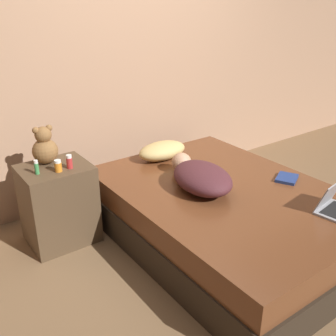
{
  "coord_description": "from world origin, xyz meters",
  "views": [
    {
      "loc": [
        -1.93,
        -1.9,
        1.81
      ],
      "look_at": [
        -0.37,
        0.26,
        0.63
      ],
      "focal_mm": 42.0,
      "sensor_mm": 36.0,
      "label": 1
    }
  ],
  "objects_px": {
    "bottle_orange": "(58,166)",
    "book": "(287,178)",
    "person_lying": "(201,176)",
    "bottle_red": "(69,162)",
    "pillow": "(162,151)",
    "bottle_green": "(37,167)",
    "laptop": "(334,205)",
    "teddy_bear": "(45,147)"
  },
  "relations": [
    {
      "from": "pillow",
      "to": "bottle_red",
      "type": "distance_m",
      "value": 0.94
    },
    {
      "from": "laptop",
      "to": "bottle_green",
      "type": "xyz_separation_m",
      "value": [
        -1.55,
        1.38,
        0.19
      ]
    },
    {
      "from": "pillow",
      "to": "teddy_bear",
      "type": "relative_size",
      "value": 1.57
    },
    {
      "from": "laptop",
      "to": "bottle_green",
      "type": "relative_size",
      "value": 2.94
    },
    {
      "from": "teddy_bear",
      "to": "bottle_orange",
      "type": "xyz_separation_m",
      "value": [
        0.01,
        -0.21,
        -0.08
      ]
    },
    {
      "from": "person_lying",
      "to": "teddy_bear",
      "type": "bearing_deg",
      "value": 153.25
    },
    {
      "from": "laptop",
      "to": "book",
      "type": "distance_m",
      "value": 0.54
    },
    {
      "from": "pillow",
      "to": "laptop",
      "type": "relative_size",
      "value": 1.49
    },
    {
      "from": "pillow",
      "to": "bottle_orange",
      "type": "distance_m",
      "value": 1.02
    },
    {
      "from": "laptop",
      "to": "bottle_red",
      "type": "relative_size",
      "value": 2.96
    },
    {
      "from": "person_lying",
      "to": "bottle_green",
      "type": "relative_size",
      "value": 7.1
    },
    {
      "from": "person_lying",
      "to": "teddy_bear",
      "type": "height_order",
      "value": "teddy_bear"
    },
    {
      "from": "teddy_bear",
      "to": "bottle_green",
      "type": "xyz_separation_m",
      "value": [
        -0.13,
        -0.16,
        -0.08
      ]
    },
    {
      "from": "laptop",
      "to": "bottle_orange",
      "type": "height_order",
      "value": "bottle_orange"
    },
    {
      "from": "bottle_orange",
      "to": "teddy_bear",
      "type": "bearing_deg",
      "value": 93.75
    },
    {
      "from": "pillow",
      "to": "bottle_green",
      "type": "distance_m",
      "value": 1.16
    },
    {
      "from": "laptop",
      "to": "bottle_red",
      "type": "distance_m",
      "value": 1.89
    },
    {
      "from": "person_lying",
      "to": "pillow",
      "type": "bearing_deg",
      "value": 92.97
    },
    {
      "from": "laptop",
      "to": "teddy_bear",
      "type": "xyz_separation_m",
      "value": [
        -1.42,
        1.54,
        0.26
      ]
    },
    {
      "from": "person_lying",
      "to": "bottle_red",
      "type": "relative_size",
      "value": 7.15
    },
    {
      "from": "book",
      "to": "bottle_green",
      "type": "bearing_deg",
      "value": 152.91
    },
    {
      "from": "person_lying",
      "to": "book",
      "type": "xyz_separation_m",
      "value": [
        0.65,
        -0.3,
        -0.08
      ]
    },
    {
      "from": "laptop",
      "to": "pillow",
      "type": "bearing_deg",
      "value": 96.81
    },
    {
      "from": "pillow",
      "to": "bottle_green",
      "type": "relative_size",
      "value": 4.39
    },
    {
      "from": "bottle_green",
      "to": "book",
      "type": "relative_size",
      "value": 0.44
    },
    {
      "from": "bottle_orange",
      "to": "laptop",
      "type": "bearing_deg",
      "value": -43.41
    },
    {
      "from": "laptop",
      "to": "teddy_bear",
      "type": "bearing_deg",
      "value": 124.02
    },
    {
      "from": "bottle_orange",
      "to": "book",
      "type": "xyz_separation_m",
      "value": [
        1.56,
        -0.82,
        -0.22
      ]
    },
    {
      "from": "bottle_green",
      "to": "book",
      "type": "height_order",
      "value": "bottle_green"
    },
    {
      "from": "bottle_red",
      "to": "book",
      "type": "distance_m",
      "value": 1.7
    },
    {
      "from": "book",
      "to": "laptop",
      "type": "bearing_deg",
      "value": -106.28
    },
    {
      "from": "pillow",
      "to": "book",
      "type": "distance_m",
      "value": 1.1
    },
    {
      "from": "teddy_bear",
      "to": "bottle_red",
      "type": "xyz_separation_m",
      "value": [
        0.1,
        -0.2,
        -0.08
      ]
    },
    {
      "from": "book",
      "to": "teddy_bear",
      "type": "bearing_deg",
      "value": 146.86
    },
    {
      "from": "bottle_orange",
      "to": "bottle_red",
      "type": "bearing_deg",
      "value": 5.05
    },
    {
      "from": "bottle_red",
      "to": "bottle_green",
      "type": "bearing_deg",
      "value": 170.17
    },
    {
      "from": "teddy_bear",
      "to": "book",
      "type": "height_order",
      "value": "teddy_bear"
    },
    {
      "from": "bottle_red",
      "to": "book",
      "type": "relative_size",
      "value": 0.44
    },
    {
      "from": "book",
      "to": "pillow",
      "type": "bearing_deg",
      "value": 120.43
    },
    {
      "from": "pillow",
      "to": "bottle_orange",
      "type": "bearing_deg",
      "value": -172.96
    },
    {
      "from": "pillow",
      "to": "book",
      "type": "height_order",
      "value": "pillow"
    },
    {
      "from": "person_lying",
      "to": "bottle_green",
      "type": "xyz_separation_m",
      "value": [
        -1.05,
        0.57,
        0.14
      ]
    }
  ]
}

